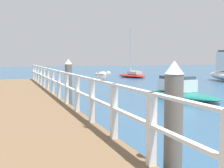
% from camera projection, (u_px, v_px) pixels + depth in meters
% --- Properties ---
extents(pier_deck, '(2.72, 24.60, 0.45)m').
position_uv_depth(pier_deck, '(25.00, 105.00, 11.92)').
color(pier_deck, brown).
rests_on(pier_deck, ground_plane).
extents(pier_railing, '(0.12, 23.12, 1.08)m').
position_uv_depth(pier_railing, '(59.00, 81.00, 12.26)').
color(pier_railing, silver).
rests_on(pier_railing, pier_deck).
extents(dock_piling_near, '(0.29, 0.29, 1.98)m').
position_uv_depth(dock_piling_near, '(173.00, 126.00, 4.69)').
color(dock_piling_near, '#6B6056').
rests_on(dock_piling_near, ground_plane).
extents(dock_piling_far, '(0.29, 0.29, 1.98)m').
position_uv_depth(dock_piling_far, '(69.00, 84.00, 12.36)').
color(dock_piling_far, '#6B6056').
rests_on(dock_piling_far, ground_plane).
extents(seagull_foreground, '(0.25, 0.45, 0.21)m').
position_uv_depth(seagull_foreground, '(103.00, 75.00, 6.70)').
color(seagull_foreground, white).
rests_on(seagull_foreground, pier_railing).
extents(boat_3, '(2.35, 4.45, 5.12)m').
position_uv_depth(boat_3, '(132.00, 75.00, 32.66)').
color(boat_3, red).
rests_on(boat_3, ground_plane).
extents(boat_4, '(2.48, 4.83, 1.12)m').
position_uv_depth(boat_4, '(181.00, 91.00, 15.60)').
color(boat_4, '#197266').
rests_on(boat_4, ground_plane).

